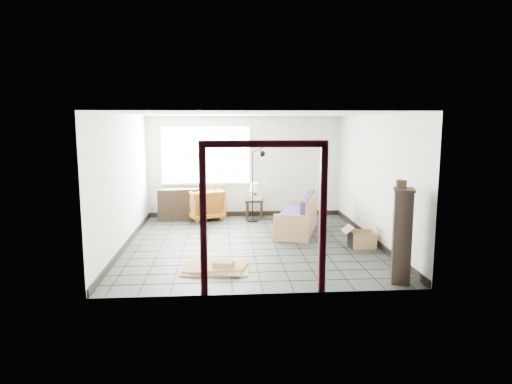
{
  "coord_description": "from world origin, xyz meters",
  "views": [
    {
      "loc": [
        -0.56,
        -8.99,
        2.46
      ],
      "look_at": [
        0.11,
        0.3,
        1.01
      ],
      "focal_mm": 32.0,
      "sensor_mm": 36.0,
      "label": 1
    }
  ],
  "objects": [
    {
      "name": "doorway_trim",
      "position": [
        0.0,
        -2.7,
        1.38
      ],
      "size": [
        1.8,
        0.08,
        2.2
      ],
      "color": "#3D0D17",
      "rests_on": "ground"
    },
    {
      "name": "table_lamp",
      "position": [
        0.23,
        2.37,
        0.79
      ],
      "size": [
        0.28,
        0.28,
        0.43
      ],
      "rotation": [
        0.0,
        0.0,
        -0.02
      ],
      "color": "black",
      "rests_on": "side_table"
    },
    {
      "name": "floor_lamp",
      "position": [
        0.26,
        1.99,
        0.98
      ],
      "size": [
        0.49,
        0.44,
        1.84
      ],
      "rotation": [
        0.0,
        0.0,
        -0.27
      ],
      "color": "black",
      "rests_on": "ground"
    },
    {
      "name": "window_panel",
      "position": [
        -1.0,
        2.7,
        1.6
      ],
      "size": [
        2.32,
        0.08,
        1.52
      ],
      "color": "silver",
      "rests_on": "ground"
    },
    {
      "name": "tall_shelf",
      "position": [
        2.15,
        -2.4,
        0.74
      ],
      "size": [
        0.41,
        0.47,
        1.46
      ],
      "rotation": [
        0.0,
        0.0,
        -0.32
      ],
      "color": "black",
      "rests_on": "ground"
    },
    {
      "name": "cardboard_pile",
      "position": [
        -0.69,
        -1.62,
        0.04
      ],
      "size": [
        1.15,
        0.94,
        0.16
      ],
      "rotation": [
        0.0,
        0.0,
        -0.13
      ],
      "color": "olive",
      "rests_on": "ground"
    },
    {
      "name": "armchair",
      "position": [
        -1.04,
        2.4,
        0.43
      ],
      "size": [
        1.05,
        1.02,
        0.85
      ],
      "primitive_type": "imported",
      "rotation": [
        0.0,
        0.0,
        3.51
      ],
      "color": "#995616",
      "rests_on": "ground"
    },
    {
      "name": "side_table",
      "position": [
        0.22,
        2.4,
        0.41
      ],
      "size": [
        0.51,
        0.51,
        0.5
      ],
      "rotation": [
        0.0,
        0.0,
        -0.13
      ],
      "color": "black",
      "rests_on": "ground"
    },
    {
      "name": "projector",
      "position": [
        0.27,
        2.37,
        0.55
      ],
      "size": [
        0.33,
        0.25,
        0.11
      ],
      "rotation": [
        0.0,
        0.0,
        -0.03
      ],
      "color": "silver",
      "rests_on": "side_table"
    },
    {
      "name": "pot",
      "position": [
        2.13,
        -2.33,
        1.52
      ],
      "size": [
        0.19,
        0.19,
        0.12
      ],
      "rotation": [
        0.0,
        0.0,
        -0.23
      ],
      "color": "black",
      "rests_on": "tall_shelf"
    },
    {
      "name": "room_shell",
      "position": [
        0.0,
        0.03,
        1.68
      ],
      "size": [
        5.02,
        5.52,
        2.61
      ],
      "color": "#A9AEA7",
      "rests_on": "ground"
    },
    {
      "name": "console_shelf",
      "position": [
        -1.71,
        2.4,
        0.39
      ],
      "size": [
        1.06,
        0.54,
        0.79
      ],
      "rotation": [
        0.0,
        0.0,
        0.15
      ],
      "color": "black",
      "rests_on": "ground"
    },
    {
      "name": "ground",
      "position": [
        0.0,
        0.0,
        0.0
      ],
      "size": [
        5.5,
        5.5,
        0.0
      ],
      "primitive_type": "plane",
      "color": "black",
      "rests_on": "ground"
    },
    {
      "name": "open_box",
      "position": [
        2.15,
        -0.44,
        0.16
      ],
      "size": [
        0.78,
        0.4,
        0.44
      ],
      "rotation": [
        0.0,
        0.0,
        0.01
      ],
      "color": "olive",
      "rests_on": "ground"
    },
    {
      "name": "futon_sofa",
      "position": [
        1.13,
        0.9,
        0.3
      ],
      "size": [
        1.24,
        2.02,
        0.84
      ],
      "rotation": [
        0.0,
        0.0,
        -0.3
      ],
      "color": "#A67C4B",
      "rests_on": "ground"
    }
  ]
}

